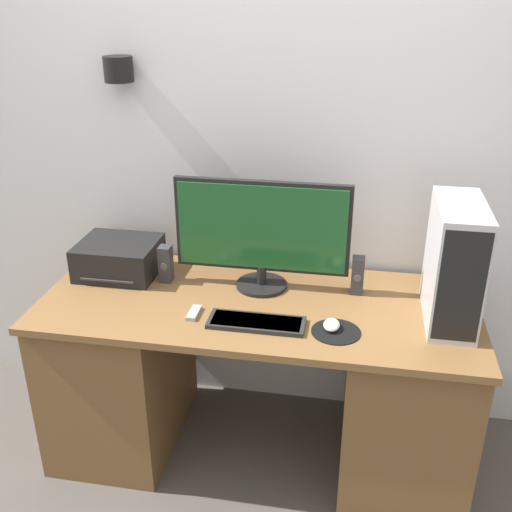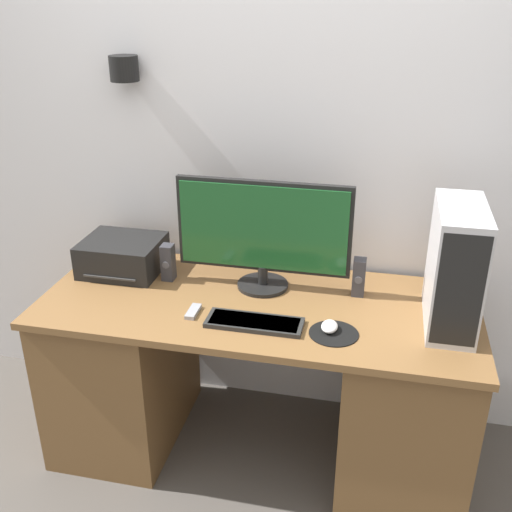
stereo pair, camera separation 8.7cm
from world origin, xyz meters
The scene contains 12 objects.
ground_plane centered at (0.00, 0.00, 0.00)m, with size 12.00×12.00×0.00m, color #4C4742.
wall_back centered at (0.00, 0.81, 1.35)m, with size 6.40×0.17×2.70m.
desk centered at (0.00, 0.38, 0.40)m, with size 1.78×0.75×0.77m.
monitor centered at (-0.01, 0.51, 1.02)m, with size 0.73×0.22×0.47m.
keyboard centered at (0.03, 0.19, 0.78)m, with size 0.37×0.13×0.02m.
mousepad centered at (0.33, 0.19, 0.77)m, with size 0.19×0.19×0.00m.
mouse centered at (0.31, 0.21, 0.79)m, with size 0.06×0.09×0.03m.
computer_tower centered at (0.74, 0.37, 1.00)m, with size 0.17×0.40×0.47m.
printer centered at (-0.65, 0.53, 0.84)m, with size 0.34×0.30×0.15m.
speaker_left centered at (-0.42, 0.49, 0.85)m, with size 0.05×0.06×0.16m.
speaker_right centered at (0.40, 0.52, 0.85)m, with size 0.05×0.06×0.16m.
remote_control centered at (-0.23, 0.23, 0.78)m, with size 0.04×0.11×0.02m.
Camera 2 is at (0.46, -1.72, 1.96)m, focal length 42.00 mm.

